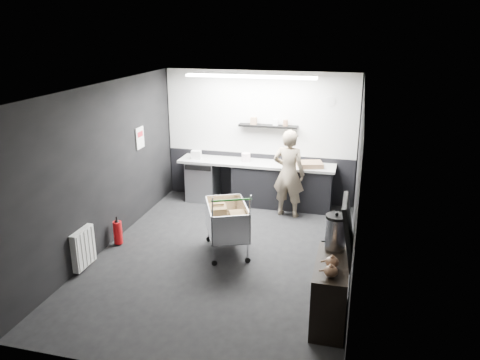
# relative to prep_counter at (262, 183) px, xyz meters

# --- Properties ---
(floor) EXTENTS (5.50, 5.50, 0.00)m
(floor) POSITION_rel_prep_counter_xyz_m (-0.14, -2.42, -0.46)
(floor) COLOR black
(floor) RESTS_ON ground
(ceiling) EXTENTS (5.50, 5.50, 0.00)m
(ceiling) POSITION_rel_prep_counter_xyz_m (-0.14, -2.42, 2.24)
(ceiling) COLOR silver
(ceiling) RESTS_ON wall_back
(wall_back) EXTENTS (5.50, 0.00, 5.50)m
(wall_back) POSITION_rel_prep_counter_xyz_m (-0.14, 0.33, 0.89)
(wall_back) COLOR black
(wall_back) RESTS_ON floor
(wall_front) EXTENTS (5.50, 0.00, 5.50)m
(wall_front) POSITION_rel_prep_counter_xyz_m (-0.14, -5.17, 0.89)
(wall_front) COLOR black
(wall_front) RESTS_ON floor
(wall_left) EXTENTS (0.00, 5.50, 5.50)m
(wall_left) POSITION_rel_prep_counter_xyz_m (-2.14, -2.42, 0.89)
(wall_left) COLOR black
(wall_left) RESTS_ON floor
(wall_right) EXTENTS (0.00, 5.50, 5.50)m
(wall_right) POSITION_rel_prep_counter_xyz_m (1.86, -2.42, 0.89)
(wall_right) COLOR black
(wall_right) RESTS_ON floor
(kitchen_wall_panel) EXTENTS (3.95, 0.02, 1.70)m
(kitchen_wall_panel) POSITION_rel_prep_counter_xyz_m (-0.14, 0.31, 1.39)
(kitchen_wall_panel) COLOR silver
(kitchen_wall_panel) RESTS_ON wall_back
(dado_panel) EXTENTS (3.95, 0.02, 1.00)m
(dado_panel) POSITION_rel_prep_counter_xyz_m (-0.14, 0.31, 0.04)
(dado_panel) COLOR black
(dado_panel) RESTS_ON wall_back
(floating_shelf) EXTENTS (1.20, 0.22, 0.04)m
(floating_shelf) POSITION_rel_prep_counter_xyz_m (0.06, 0.20, 1.16)
(floating_shelf) COLOR black
(floating_shelf) RESTS_ON wall_back
(wall_clock) EXTENTS (0.20, 0.03, 0.20)m
(wall_clock) POSITION_rel_prep_counter_xyz_m (1.26, 0.30, 1.69)
(wall_clock) COLOR silver
(wall_clock) RESTS_ON wall_back
(poster) EXTENTS (0.02, 0.30, 0.40)m
(poster) POSITION_rel_prep_counter_xyz_m (-2.12, -1.12, 1.09)
(poster) COLOR white
(poster) RESTS_ON wall_left
(poster_red_band) EXTENTS (0.02, 0.22, 0.10)m
(poster_red_band) POSITION_rel_prep_counter_xyz_m (-2.11, -1.12, 1.16)
(poster_red_band) COLOR red
(poster_red_band) RESTS_ON poster
(radiator) EXTENTS (0.10, 0.50, 0.60)m
(radiator) POSITION_rel_prep_counter_xyz_m (-2.08, -3.32, -0.11)
(radiator) COLOR silver
(radiator) RESTS_ON wall_left
(ceiling_strip) EXTENTS (2.40, 0.20, 0.04)m
(ceiling_strip) POSITION_rel_prep_counter_xyz_m (-0.14, -0.57, 2.21)
(ceiling_strip) COLOR white
(ceiling_strip) RESTS_ON ceiling
(prep_counter) EXTENTS (3.20, 0.61, 0.90)m
(prep_counter) POSITION_rel_prep_counter_xyz_m (0.00, 0.00, 0.00)
(prep_counter) COLOR black
(prep_counter) RESTS_ON floor
(person) EXTENTS (0.69, 0.51, 1.71)m
(person) POSITION_rel_prep_counter_xyz_m (0.61, -0.45, 0.40)
(person) COLOR beige
(person) RESTS_ON floor
(shopping_cart) EXTENTS (0.99, 1.25, 1.12)m
(shopping_cart) POSITION_rel_prep_counter_xyz_m (-0.12, -2.23, 0.08)
(shopping_cart) COLOR silver
(shopping_cart) RESTS_ON floor
(sideboard) EXTENTS (0.46, 1.09, 1.63)m
(sideboard) POSITION_rel_prep_counter_xyz_m (1.65, -3.68, 0.06)
(sideboard) COLOR black
(sideboard) RESTS_ON floor
(fire_extinguisher) EXTENTS (0.15, 0.15, 0.48)m
(fire_extinguisher) POSITION_rel_prep_counter_xyz_m (-1.99, -2.43, -0.22)
(fire_extinguisher) COLOR red
(fire_extinguisher) RESTS_ON floor
(cardboard_box) EXTENTS (0.57, 0.49, 0.10)m
(cardboard_box) POSITION_rel_prep_counter_xyz_m (0.96, -0.05, 0.49)
(cardboard_box) COLOR #8B684A
(cardboard_box) RESTS_ON prep_counter
(pink_tub) EXTENTS (0.18, 0.18, 0.18)m
(pink_tub) POSITION_rel_prep_counter_xyz_m (-0.34, 0.00, 0.53)
(pink_tub) COLOR white
(pink_tub) RESTS_ON prep_counter
(white_container) EXTENTS (0.21, 0.18, 0.17)m
(white_container) POSITION_rel_prep_counter_xyz_m (-1.40, -0.05, 0.53)
(white_container) COLOR silver
(white_container) RESTS_ON prep_counter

